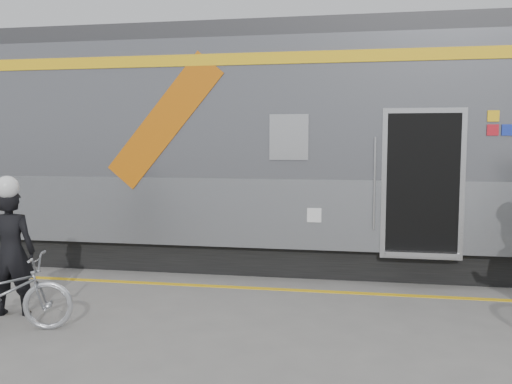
# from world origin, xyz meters

# --- Properties ---
(ground) EXTENTS (90.00, 90.00, 0.00)m
(ground) POSITION_xyz_m (0.00, 0.00, 0.00)
(ground) COLOR slate
(ground) RESTS_ON ground
(train) EXTENTS (24.00, 3.17, 4.10)m
(train) POSITION_xyz_m (-0.66, 4.19, 2.05)
(train) COLOR black
(train) RESTS_ON ground
(safety_strip) EXTENTS (24.00, 0.12, 0.01)m
(safety_strip) POSITION_xyz_m (0.00, 2.15, 0.00)
(safety_strip) COLOR yellow
(safety_strip) RESTS_ON ground
(man) EXTENTS (0.67, 0.52, 1.61)m
(man) POSITION_xyz_m (-3.71, 0.42, 0.81)
(man) COLOR black
(man) RESTS_ON ground
(helmet_man) EXTENTS (0.28, 0.28, 0.28)m
(helmet_man) POSITION_xyz_m (-3.71, 0.42, 1.75)
(helmet_man) COLOR white
(helmet_man) RESTS_ON man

